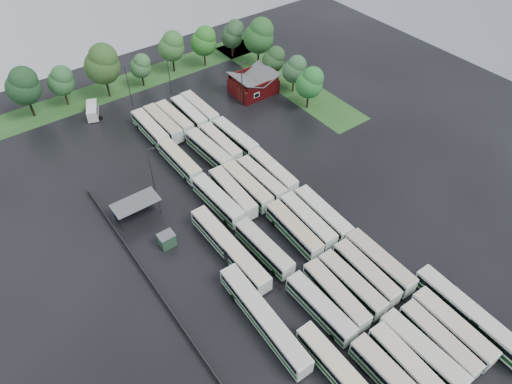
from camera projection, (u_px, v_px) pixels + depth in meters
ground at (289, 247)px, 77.15m from camera, size 160.00×160.00×0.00m
brick_building at (253, 86)px, 110.78m from camera, size 10.07×8.60×5.39m
wash_shed at (135, 203)px, 80.43m from camera, size 8.20×4.20×3.58m
utility_hut at (167, 240)px, 76.58m from camera, size 2.70×2.20×2.62m
grass_strip_north at (132, 83)px, 115.39m from camera, size 80.00×10.00×0.01m
grass_strip_east at (285, 80)px, 116.37m from camera, size 10.00×50.00×0.01m
west_fence at (148, 278)px, 71.87m from camera, size 0.10×50.00×1.20m
bus_r0c0 at (392, 379)px, 58.97m from camera, size 2.80×12.74×3.54m
bus_r0c1 at (408, 366)px, 60.33m from camera, size 3.08×12.50×3.45m
bus_r0c2 at (422, 352)px, 61.60m from camera, size 3.07×13.09×3.63m
bus_r0c3 at (439, 340)px, 62.94m from camera, size 3.06×12.43×3.43m
bus_r0c4 at (452, 328)px, 64.20m from camera, size 3.04×12.97×3.59m
bus_r1c0 at (320, 308)px, 66.58m from camera, size 2.87×12.53×3.47m
bus_r1c1 at (336, 295)px, 68.12m from camera, size 3.31×12.69×3.50m
bus_r1c2 at (351, 284)px, 69.56m from camera, size 2.71×12.42×3.45m
bus_r1c3 at (366, 273)px, 71.06m from camera, size 3.13×12.55×3.47m
bus_r1c4 at (379, 262)px, 72.45m from camera, size 2.84×12.92×3.59m
bus_r2c0 at (264, 248)px, 74.57m from camera, size 3.00×12.52×3.47m
bus_r2c2 at (294, 230)px, 77.39m from camera, size 3.17×12.75×3.52m
bus_r2c3 at (308, 221)px, 78.81m from camera, size 3.27×12.86×3.55m
bus_r2c4 at (323, 214)px, 79.96m from camera, size 3.22×12.96×3.58m
bus_r3c0 at (218, 200)px, 82.38m from camera, size 3.13×13.05×3.61m
bus_r3c1 at (233, 193)px, 83.81m from camera, size 3.31×12.98×3.58m
bus_r3c2 at (247, 186)px, 85.11m from camera, size 2.79×12.93×3.60m
bus_r3c3 at (261, 179)px, 86.52m from camera, size 2.77×12.41×3.45m
bus_r3c4 at (273, 171)px, 88.15m from camera, size 2.96×12.62×3.50m
bus_r4c0 at (180, 161)px, 90.40m from camera, size 2.84×12.76×3.54m
bus_r4c2 at (208, 150)px, 92.79m from camera, size 3.30×13.00×3.59m
bus_r4c3 at (220, 143)px, 94.47m from camera, size 2.71×12.45×3.46m
bus_r4c4 at (235, 138)px, 95.73m from camera, size 3.14×12.92×3.57m
bus_r5c0 at (150, 129)px, 98.01m from camera, size 2.77×12.84×3.57m
bus_r5c1 at (163, 123)px, 99.37m from camera, size 2.95×12.99×3.60m
bus_r5c2 at (175, 118)px, 100.88m from camera, size 2.95×12.42×3.44m
bus_r5c3 at (189, 114)px, 102.25m from camera, size 2.76×12.35×3.43m
bus_r5c4 at (200, 109)px, 103.55m from camera, size 2.72×12.55×3.49m
artic_bus_west_a at (350, 384)px, 58.61m from camera, size 2.71×18.55×3.44m
artic_bus_west_b at (229, 248)px, 74.43m from camera, size 2.90×19.29×3.58m
artic_bus_west_c at (264, 318)px, 65.28m from camera, size 3.36×19.36×3.58m
artic_bus_east at (472, 318)px, 65.38m from camera, size 3.00×18.94×3.51m
minibus at (92, 110)px, 103.89m from camera, size 4.41×6.52×2.68m
tree_north_0 at (24, 85)px, 99.42m from camera, size 7.43×7.43×12.30m
tree_north_1 at (61, 80)px, 103.78m from camera, size 6.03×6.03×9.99m
tree_north_2 at (103, 64)px, 104.81m from camera, size 8.15×8.15×13.50m
tree_north_3 at (141, 66)px, 110.51m from camera, size 5.16×5.16×8.54m
tree_north_4 at (172, 46)px, 114.68m from camera, size 6.58×6.58×10.90m
tree_north_5 at (204, 41)px, 116.74m from camera, size 6.57×6.57×10.88m
tree_north_6 at (234, 32)px, 122.65m from camera, size 5.67×5.67×9.39m
tree_east_0 at (310, 82)px, 102.80m from camera, size 6.23×6.23×10.31m
tree_east_1 at (295, 69)px, 108.27m from camera, size 5.69×5.69×9.42m
tree_east_2 at (274, 59)px, 112.14m from camera, size 5.51×5.50×9.11m
tree_east_3 at (259, 35)px, 116.09m from camera, size 7.78×7.78×12.88m
tree_east_4 at (232, 36)px, 121.20m from camera, size 5.55×5.55×9.19m
lamp_post_ne at (242, 81)px, 104.06m from camera, size 1.63×0.32×10.60m
lamp_post_nw at (151, 168)px, 83.04m from camera, size 1.54×0.30×9.98m
lamp_post_back_w at (128, 83)px, 104.05m from camera, size 1.56×0.30×10.16m
lamp_post_back_e at (169, 74)px, 108.09m from camera, size 1.40×0.27×9.12m
puddle_0 at (375, 361)px, 62.80m from camera, size 5.43×5.43×0.01m
puddle_1 at (413, 328)px, 66.38m from camera, size 4.36×4.36×0.01m
puddle_2 at (259, 262)px, 74.83m from camera, size 5.46×5.46×0.01m
puddle_3 at (313, 249)px, 76.78m from camera, size 3.15×3.15×0.01m
puddle_4 at (445, 288)px, 71.32m from camera, size 3.81×3.81×0.01m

